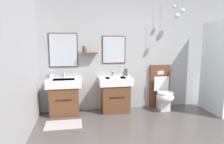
{
  "coord_description": "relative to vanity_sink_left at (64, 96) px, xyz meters",
  "views": [
    {
      "loc": [
        -1.52,
        -2.46,
        1.58
      ],
      "look_at": [
        -0.81,
        1.66,
        0.91
      ],
      "focal_mm": 32.7,
      "sensor_mm": 36.0,
      "label": 1
    }
  ],
  "objects": [
    {
      "name": "vanity_sink_left",
      "position": [
        0.0,
        0.0,
        0.0
      ],
      "size": [
        0.72,
        0.46,
        0.76
      ],
      "color": "brown",
      "rests_on": "ground"
    },
    {
      "name": "soap_dispenser",
      "position": [
        1.38,
        0.16,
        0.44
      ],
      "size": [
        0.06,
        0.06,
        0.2
      ],
      "color": "#4C4C51",
      "rests_on": "vanity_sink_right"
    },
    {
      "name": "folded_hand_towel",
      "position": [
        1.06,
        -0.13,
        0.38
      ],
      "size": [
        0.22,
        0.16,
        0.04
      ],
      "primitive_type": "cube",
      "color": "white",
      "rests_on": "vanity_sink_right"
    },
    {
      "name": "toothbrush_cup",
      "position": [
        -0.28,
        0.15,
        0.41
      ],
      "size": [
        0.07,
        0.07,
        0.19
      ],
      "color": "silver",
      "rests_on": "vanity_sink_left"
    },
    {
      "name": "vanity_sink_right",
      "position": [
        1.1,
        0.0,
        0.0
      ],
      "size": [
        0.72,
        0.46,
        0.76
      ],
      "color": "brown",
      "rests_on": "ground"
    },
    {
      "name": "wall_back",
      "position": [
        1.79,
        0.25,
        0.99
      ],
      "size": [
        4.9,
        0.64,
        2.79
      ],
      "color": "#A8A8AA",
      "rests_on": "ground"
    },
    {
      "name": "bath_mat",
      "position": [
        0.0,
        -0.58,
        -0.4
      ],
      "size": [
        0.68,
        0.44,
        0.01
      ],
      "primitive_type": "cube",
      "color": "#9E9993",
      "rests_on": "ground"
    },
    {
      "name": "tap_on_right_sink",
      "position": [
        1.1,
        0.16,
        0.43
      ],
      "size": [
        0.03,
        0.13,
        0.11
      ],
      "color": "silver",
      "rests_on": "vanity_sink_right"
    },
    {
      "name": "shower_tray",
      "position": [
        3.45,
        -0.41,
        -0.01
      ],
      "size": [
        1.02,
        0.84,
        1.95
      ],
      "color": "white",
      "rests_on": "ground"
    },
    {
      "name": "tap_on_left_sink",
      "position": [
        0.0,
        0.16,
        0.43
      ],
      "size": [
        0.03,
        0.13,
        0.11
      ],
      "color": "silver",
      "rests_on": "vanity_sink_left"
    },
    {
      "name": "toilet",
      "position": [
        2.19,
        -0.01,
        -0.03
      ],
      "size": [
        0.48,
        0.62,
        1.0
      ],
      "color": "brown",
      "rests_on": "ground"
    }
  ]
}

